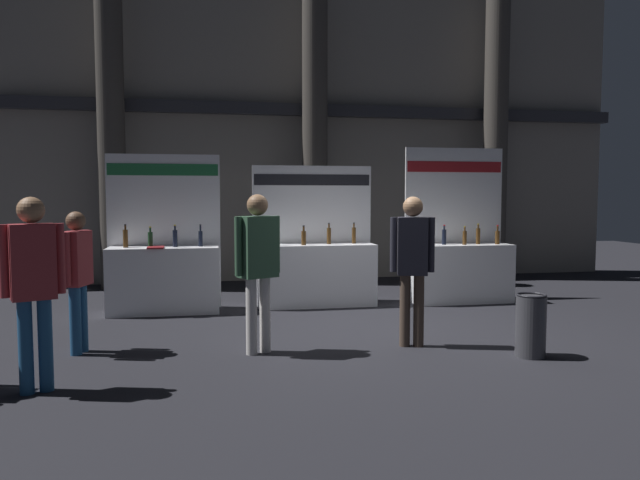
% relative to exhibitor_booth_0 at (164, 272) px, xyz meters
% --- Properties ---
extents(ground_plane, '(27.12, 27.12, 0.00)m').
position_rel_exhibitor_booth_0_xyz_m(ground_plane, '(2.79, -1.93, -0.61)').
color(ground_plane, black).
extents(hall_colonnade, '(13.56, 1.12, 6.42)m').
position_rel_exhibitor_booth_0_xyz_m(hall_colonnade, '(2.79, 3.17, 2.58)').
color(hall_colonnade, gray).
rests_on(hall_colonnade, ground_plane).
extents(exhibitor_booth_0, '(1.71, 0.70, 2.41)m').
position_rel_exhibitor_booth_0_xyz_m(exhibitor_booth_0, '(0.00, 0.00, 0.00)').
color(exhibitor_booth_0, white).
rests_on(exhibitor_booth_0, ground_plane).
extents(exhibitor_booth_1, '(1.98, 0.66, 2.26)m').
position_rel_exhibitor_booth_0_xyz_m(exhibitor_booth_1, '(2.37, 0.17, -0.02)').
color(exhibitor_booth_1, white).
rests_on(exhibitor_booth_1, ground_plane).
extents(exhibitor_booth_2, '(1.73, 0.66, 2.58)m').
position_rel_exhibitor_booth_0_xyz_m(exhibitor_booth_2, '(4.80, 0.04, 0.01)').
color(exhibitor_booth_2, white).
rests_on(exhibitor_booth_2, ground_plane).
extents(trash_bin, '(0.33, 0.33, 0.70)m').
position_rel_exhibitor_booth_0_xyz_m(trash_bin, '(4.14, -3.35, -0.26)').
color(trash_bin, '#38383D').
rests_on(trash_bin, ground_plane).
extents(visitor_0, '(0.52, 0.41, 1.79)m').
position_rel_exhibitor_booth_0_xyz_m(visitor_0, '(1.21, -2.65, 0.48)').
color(visitor_0, silver).
rests_on(visitor_0, ground_plane).
extents(visitor_2, '(0.29, 0.51, 1.60)m').
position_rel_exhibitor_booth_0_xyz_m(visitor_2, '(-0.78, -2.28, 0.32)').
color(visitor_2, navy).
rests_on(visitor_2, ground_plane).
extents(visitor_4, '(0.50, 0.32, 1.76)m').
position_rel_exhibitor_booth_0_xyz_m(visitor_4, '(3.00, -2.68, 0.44)').
color(visitor_4, '#47382D').
rests_on(visitor_4, ground_plane).
extents(visitor_6, '(0.50, 0.34, 1.76)m').
position_rel_exhibitor_booth_0_xyz_m(visitor_6, '(-0.87, -3.63, 0.44)').
color(visitor_6, navy).
rests_on(visitor_6, ground_plane).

